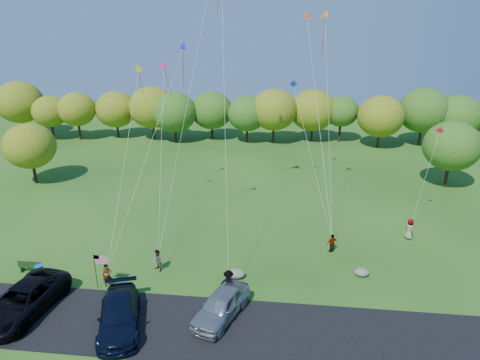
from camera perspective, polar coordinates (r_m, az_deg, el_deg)
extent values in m
plane|color=#235117|center=(30.93, -6.63, -14.10)|extent=(140.00, 140.00, 0.00)
cube|color=black|center=(27.82, -8.53, -18.67)|extent=(44.00, 6.00, 0.06)
cylinder|color=#351F13|center=(76.76, -26.78, 6.09)|extent=(0.36, 0.36, 2.28)
ellipsoid|color=#3B691A|center=(76.20, -27.12, 8.16)|extent=(5.27, 5.27, 4.74)
cylinder|color=#351F13|center=(74.84, -22.79, 6.40)|extent=(0.36, 0.36, 2.33)
ellipsoid|color=#255F19|center=(74.27, -23.09, 8.55)|extent=(5.30, 5.30, 4.77)
cylinder|color=#351F13|center=(71.74, -20.09, 6.21)|extent=(0.36, 0.36, 2.36)
ellipsoid|color=#255F19|center=(71.09, -20.40, 8.64)|extent=(5.97, 5.97, 5.38)
cylinder|color=#351F13|center=(69.87, -15.40, 6.43)|extent=(0.36, 0.36, 2.52)
ellipsoid|color=#3B691A|center=(69.14, -15.68, 9.26)|extent=(6.97, 6.97, 6.27)
cylinder|color=#351F13|center=(66.07, -11.94, 6.06)|extent=(0.36, 0.36, 2.81)
ellipsoid|color=#3B691A|center=(65.37, -12.14, 8.76)|extent=(5.44, 5.44, 4.89)
cylinder|color=#351F13|center=(66.57, -7.74, 6.36)|extent=(0.36, 0.36, 2.64)
ellipsoid|color=#3B691A|center=(65.83, -7.88, 9.18)|extent=(6.24, 6.24, 5.62)
cylinder|color=#351F13|center=(67.25, -3.75, 6.57)|extent=(0.36, 0.36, 2.46)
ellipsoid|color=#3B691A|center=(66.48, -3.83, 9.53)|extent=(7.11, 7.11, 6.40)
cylinder|color=#351F13|center=(64.28, 0.95, 6.20)|extent=(0.36, 0.36, 3.01)
ellipsoid|color=#255F19|center=(63.47, 0.97, 9.36)|extent=(6.49, 6.49, 5.84)
cylinder|color=#351F13|center=(65.91, 5.61, 6.23)|extent=(0.36, 0.36, 2.48)
ellipsoid|color=#3B691A|center=(65.12, 5.72, 9.28)|extent=(7.18, 7.18, 6.47)
cylinder|color=#351F13|center=(65.60, 9.32, 5.90)|extent=(0.36, 0.36, 2.29)
ellipsoid|color=#3B691A|center=(64.97, 9.46, 8.23)|extent=(4.88, 4.88, 4.40)
cylinder|color=#351F13|center=(64.14, 14.55, 5.33)|extent=(0.36, 0.36, 2.64)
ellipsoid|color=#3B691A|center=(63.33, 14.84, 8.44)|extent=(6.91, 6.91, 6.22)
cylinder|color=#351F13|center=(65.46, 18.61, 5.32)|extent=(0.36, 0.36, 2.89)
ellipsoid|color=#3B691A|center=(64.70, 18.96, 8.27)|extent=(6.19, 6.19, 5.57)
cylinder|color=#351F13|center=(66.41, 23.42, 5.00)|extent=(0.36, 0.36, 3.11)
ellipsoid|color=#3B691A|center=(65.63, 23.88, 8.07)|extent=(6.47, 6.47, 5.82)
cylinder|color=#351F13|center=(69.92, 26.19, 5.01)|extent=(0.36, 0.36, 2.43)
ellipsoid|color=#255F19|center=(69.32, 26.56, 7.26)|extent=(5.00, 5.00, 4.50)
cylinder|color=#351F13|center=(72.07, 29.35, 4.90)|extent=(0.36, 0.36, 2.46)
cylinder|color=#351F13|center=(53.71, -25.71, 0.93)|extent=(0.36, 0.36, 2.60)
ellipsoid|color=#3B691A|center=(52.85, -26.23, 4.11)|extent=(5.60, 5.60, 5.04)
cylinder|color=#351F13|center=(52.48, 25.82, 0.59)|extent=(0.36, 0.36, 2.80)
ellipsoid|color=#255F19|center=(51.54, 26.40, 4.09)|extent=(6.00, 6.00, 5.40)
imported|color=black|center=(31.13, -26.93, -14.11)|extent=(3.84, 6.87, 1.82)
imported|color=black|center=(27.89, -15.81, -16.95)|extent=(3.99, 6.23, 1.68)
imported|color=#9A9FA4|center=(27.66, -2.57, -16.38)|extent=(3.66, 5.40, 1.71)
imported|color=#4C4C59|center=(31.84, -17.29, -12.05)|extent=(0.74, 0.64, 1.71)
imported|color=#4C4C59|center=(32.68, -10.89, -10.50)|extent=(1.05, 1.03, 1.71)
imported|color=#4C4C59|center=(29.54, -1.53, -13.58)|extent=(1.36, 0.98, 1.89)
imported|color=#4C4C59|center=(35.29, 12.18, -8.24)|extent=(0.99, 0.75, 1.57)
imported|color=#4C4C59|center=(39.13, 21.68, -6.11)|extent=(1.01, 1.06, 1.82)
cube|color=#183B15|center=(35.68, -26.04, -10.39)|extent=(1.80, 0.14, 0.06)
cube|color=#183B15|center=(35.41, -26.26, -10.11)|extent=(1.80, 0.08, 0.55)
cube|color=#183B15|center=(36.17, -27.01, -10.51)|extent=(0.09, 0.45, 0.42)
cube|color=#183B15|center=(35.40, -24.94, -10.84)|extent=(0.09, 0.45, 0.42)
cylinder|color=blue|center=(34.86, -25.16, -10.93)|extent=(0.60, 0.60, 0.90)
cylinder|color=black|center=(31.62, -18.69, -11.47)|extent=(0.05, 0.05, 2.64)
cube|color=red|center=(30.96, -18.09, -10.08)|extent=(0.95, 0.63, 0.02)
cube|color=navy|center=(30.98, -18.61, -9.71)|extent=(0.38, 0.02, 0.30)
ellipsoid|color=gray|center=(31.63, -0.49, -12.37)|extent=(1.27, 0.99, 0.63)
ellipsoid|color=gray|center=(33.07, 15.91, -11.75)|extent=(1.06, 0.88, 0.55)
cone|color=#1219B9|center=(33.27, -7.61, 17.25)|extent=(0.82, 0.57, 0.74)
cone|color=red|center=(42.63, 8.90, 20.83)|extent=(0.88, 0.56, 0.74)
cone|color=#B95E0D|center=(38.74, 11.29, 20.81)|extent=(0.95, 0.68, 0.80)
cube|color=#F61137|center=(39.11, 25.10, 6.00)|extent=(0.60, 0.26, 0.61)
cube|color=yellow|center=(38.02, -13.37, 14.19)|extent=(0.71, 0.19, 0.70)
cube|color=#113DB0|center=(44.00, 7.13, 12.60)|extent=(0.79, 0.24, 0.76)
cone|color=#F71172|center=(42.00, -10.14, 14.81)|extent=(0.96, 0.64, 0.84)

